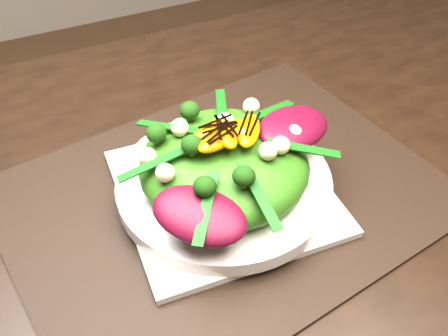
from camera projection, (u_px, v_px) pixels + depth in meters
name	position (u px, v px, depth m)	size (l,w,h in m)	color
dining_table	(353.00, 195.00, 0.64)	(1.60, 0.90, 0.75)	black
placemat	(224.00, 195.00, 0.61)	(0.48, 0.37, 0.00)	black
plate_base	(224.00, 192.00, 0.60)	(0.23, 0.23, 0.01)	silver
salad_bowl	(224.00, 183.00, 0.60)	(0.24, 0.24, 0.02)	silver
lettuce_mound	(224.00, 165.00, 0.58)	(0.19, 0.19, 0.06)	#2C5F11
radicchio_leaf	(293.00, 127.00, 0.58)	(0.10, 0.06, 0.02)	#3F0616
orange_segment	(211.00, 123.00, 0.57)	(0.06, 0.02, 0.01)	orange
broccoli_floret	(159.00, 143.00, 0.54)	(0.03, 0.03, 0.03)	black
macadamia_nut	(260.00, 165.00, 0.52)	(0.02, 0.02, 0.02)	#FFE2B3
balsamic_drizzle	(211.00, 118.00, 0.56)	(0.04, 0.00, 0.00)	black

